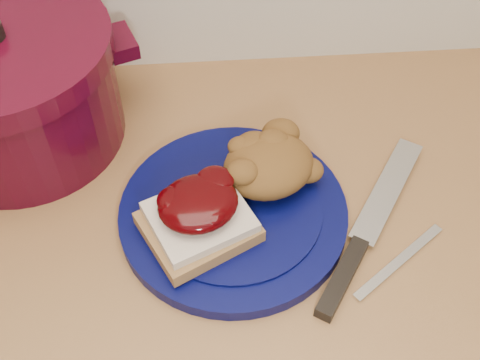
{
  "coord_description": "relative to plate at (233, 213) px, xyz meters",
  "views": [
    {
      "loc": [
        0.01,
        1.04,
        1.51
      ],
      "look_at": [
        0.05,
        1.51,
        0.95
      ],
      "focal_mm": 45.0,
      "sensor_mm": 36.0,
      "label": 1
    }
  ],
  "objects": [
    {
      "name": "plate",
      "position": [
        0.0,
        0.0,
        0.0
      ],
      "size": [
        0.37,
        0.37,
        0.02
      ],
      "primitive_type": "cylinder",
      "rotation": [
        0.0,
        0.0,
        0.37
      ],
      "color": "#04073B",
      "rests_on": "wood_countertop"
    },
    {
      "name": "butter_knife",
      "position": [
        0.19,
        -0.08,
        -0.01
      ],
      "size": [
        0.13,
        0.1,
        0.0
      ],
      "primitive_type": "cube",
      "rotation": [
        0.0,
        0.0,
        0.64
      ],
      "color": "silver",
      "rests_on": "wood_countertop"
    },
    {
      "name": "chef_knife",
      "position": [
        0.14,
        -0.07,
        -0.0
      ],
      "size": [
        0.19,
        0.26,
        0.02
      ],
      "rotation": [
        0.0,
        0.0,
        0.99
      ],
      "color": "black",
      "rests_on": "wood_countertop"
    },
    {
      "name": "stuffing_mound",
      "position": [
        0.05,
        0.04,
        0.04
      ],
      "size": [
        0.14,
        0.14,
        0.06
      ],
      "primitive_type": "ellipsoid",
      "rotation": [
        0.0,
        0.0,
        0.37
      ],
      "color": "brown",
      "rests_on": "plate"
    },
    {
      "name": "sandwich",
      "position": [
        -0.04,
        -0.03,
        0.04
      ],
      "size": [
        0.16,
        0.15,
        0.06
      ],
      "rotation": [
        0.0,
        0.0,
        0.37
      ],
      "color": "olive",
      "rests_on": "plate"
    },
    {
      "name": "dutch_oven",
      "position": [
        -0.28,
        0.17,
        0.08
      ],
      "size": [
        0.37,
        0.37,
        0.18
      ],
      "rotation": [
        0.0,
        0.0,
        0.35
      ],
      "color": "#3C0615",
      "rests_on": "wood_countertop"
    }
  ]
}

